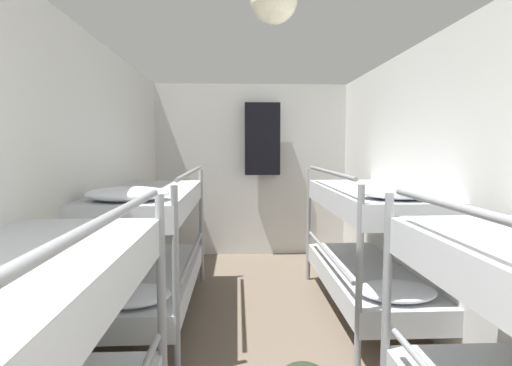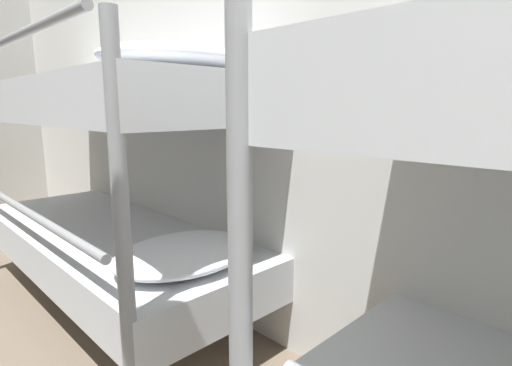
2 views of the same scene
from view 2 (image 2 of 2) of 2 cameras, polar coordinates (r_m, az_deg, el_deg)
name	(u,v)px [view 2 (image 2 of 2)]	position (r m, az deg, el deg)	size (l,w,h in m)	color
wall_right	(295,64)	(1.49, 5.64, 16.60)	(0.06, 5.67, 2.21)	silver
bunk_stack_right_far	(105,175)	(1.94, -20.71, 1.13)	(0.68, 1.79, 1.22)	gray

